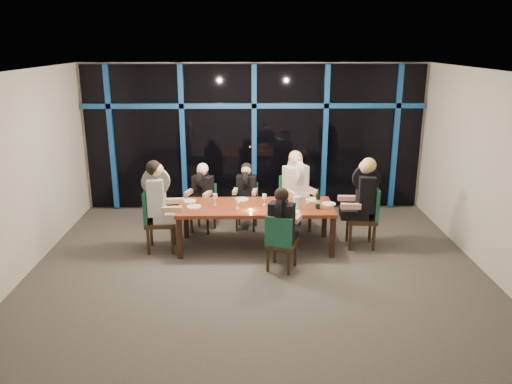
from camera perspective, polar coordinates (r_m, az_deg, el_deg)
The scene contains 29 objects.
room at distance 7.28m, azimuth 0.08°, elevation 5.98°, with size 7.04×7.00×3.02m.
window_wall at distance 10.25m, azimuth -0.16°, elevation 6.48°, with size 6.86×0.43×2.94m.
dining_table at distance 8.40m, azimuth -0.02°, elevation -2.01°, with size 2.60×1.00×0.75m.
chair_far_left at distance 9.31m, azimuth -5.92°, elevation -1.44°, with size 0.52×0.52×0.88m.
chair_far_mid at distance 9.38m, azimuth -1.05°, elevation -1.28°, with size 0.45×0.45×0.86m.
chair_far_right at distance 9.30m, azimuth 4.33°, elevation -0.87°, with size 0.63×0.63×1.03m.
chair_end_left at distance 8.49m, azimuth -11.49°, elevation -2.80°, with size 0.52×0.52×1.06m.
chair_end_right at distance 8.68m, azimuth 12.58°, elevation -2.41°, with size 0.52×0.52×1.07m.
chair_near_mid at distance 7.60m, azimuth 2.80°, elevation -5.55°, with size 0.55×0.55×0.91m.
diner_far_left at distance 9.14m, azimuth -6.17°, elevation 0.50°, with size 0.52×0.60×0.85m.
diner_far_mid at distance 9.21m, azimuth -1.12°, elevation 0.61°, with size 0.46×0.56×0.84m.
diner_far_right at distance 9.12m, azimuth 4.66°, elevation 1.41°, with size 0.65×0.70×1.00m.
diner_end_left at distance 8.35m, azimuth -11.05°, elevation -0.08°, with size 0.67×0.54×1.03m.
diner_end_right at distance 8.54m, azimuth 12.16°, elevation 0.25°, with size 0.68×0.55×1.04m.
diner_near_mid at distance 7.54m, azimuth 3.02°, elevation -2.80°, with size 0.56×0.62×0.88m.
plate_far_left at distance 8.68m, azimuth -7.65°, elevation -1.02°, with size 0.24×0.24×0.01m, color white.
plate_far_mid at distance 8.69m, azimuth -1.63°, elevation -0.84°, with size 0.24×0.24×0.01m, color white.
plate_far_right at distance 8.72m, azimuth 6.48°, elevation -0.89°, with size 0.24×0.24×0.01m, color white.
plate_end_left at distance 8.37m, azimuth -7.11°, elevation -1.67°, with size 0.24×0.24×0.01m, color white.
plate_end_right at distance 8.54m, azimuth 8.32°, elevation -1.35°, with size 0.24×0.24×0.01m, color white.
plate_near_mid at distance 8.08m, azimuth 4.22°, elevation -2.27°, with size 0.24×0.24×0.01m, color white.
wine_bottle at distance 8.26m, azimuth 7.08°, elevation -1.01°, with size 0.08×0.08×0.35m.
water_pitcher at distance 8.22m, azimuth 4.70°, elevation -1.21°, with size 0.14×0.12×0.22m.
tea_light at distance 8.14m, azimuth -0.62°, elevation -2.04°, with size 0.05×0.05×0.03m, color #FFA24C.
wine_glass_a at distance 8.23m, azimuth -2.12°, elevation -1.11°, with size 0.06×0.06×0.16m.
wine_glass_b at distance 8.38m, azimuth 0.97°, elevation -0.59°, with size 0.07×0.07×0.19m.
wine_glass_c at distance 8.34m, azimuth 2.60°, elevation -0.65°, with size 0.08×0.08×0.20m.
wine_glass_d at distance 8.41m, azimuth -4.71°, elevation -0.55°, with size 0.08×0.08×0.20m.
wine_glass_e at distance 8.51m, azimuth 5.95°, elevation -0.44°, with size 0.07×0.07×0.18m.
Camera 1 is at (-0.13, -7.15, 3.40)m, focal length 35.00 mm.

